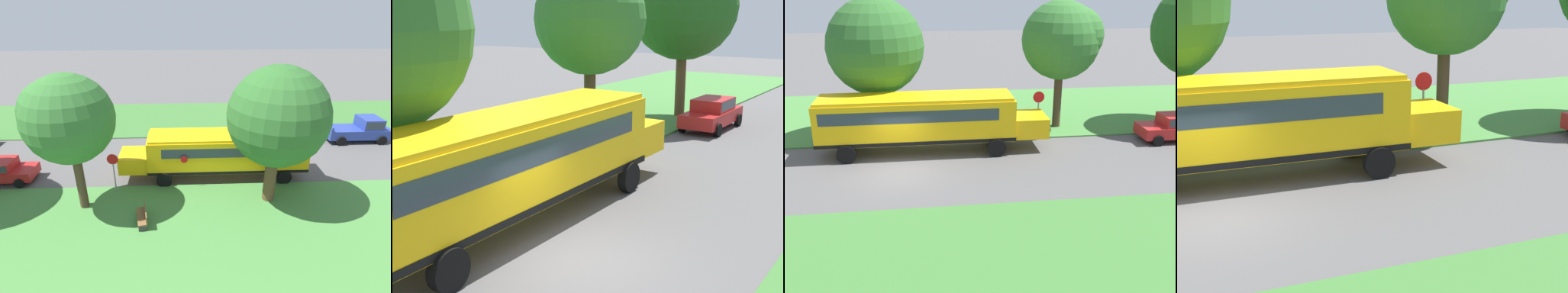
{
  "view_description": "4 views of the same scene",
  "coord_description": "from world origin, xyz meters",
  "views": [
    {
      "loc": [
        -21.05,
        3.87,
        10.94
      ],
      "look_at": [
        -1.46,
        2.97,
        1.66
      ],
      "focal_mm": 28.0,
      "sensor_mm": 36.0,
      "label": 1
    },
    {
      "loc": [
        6.71,
        -9.97,
        5.83
      ],
      "look_at": [
        -2.69,
        4.43,
        1.53
      ],
      "focal_mm": 50.0,
      "sensor_mm": 36.0,
      "label": 2
    },
    {
      "loc": [
        21.15,
        1.4,
        9.25
      ],
      "look_at": [
        -0.08,
        4.05,
        1.15
      ],
      "focal_mm": 42.0,
      "sensor_mm": 36.0,
      "label": 3
    },
    {
      "loc": [
        13.38,
        -0.88,
        5.59
      ],
      "look_at": [
        -0.27,
        4.41,
        1.42
      ],
      "focal_mm": 50.0,
      "sensor_mm": 36.0,
      "label": 4
    }
  ],
  "objects": [
    {
      "name": "school_bus",
      "position": [
        -2.76,
        1.2,
        1.92
      ],
      "size": [
        2.84,
        12.42,
        3.16
      ],
      "color": "yellow",
      "rests_on": "ground"
    },
    {
      "name": "ground_plane",
      "position": [
        0.0,
        0.0,
        0.0
      ],
      "size": [
        120.0,
        120.0,
        0.0
      ],
      "primitive_type": "plane",
      "color": "#565454"
    },
    {
      "name": "park_bench",
      "position": [
        -7.64,
        6.1,
        0.47
      ],
      "size": [
        1.66,
        0.77,
        0.92
      ],
      "color": "brown",
      "rests_on": "ground"
    },
    {
      "name": "stop_sign",
      "position": [
        -4.6,
        8.12,
        1.74
      ],
      "size": [
        0.08,
        0.68,
        2.74
      ],
      "color": "gray",
      "rests_on": "ground"
    },
    {
      "name": "grass_verge",
      "position": [
        -10.0,
        0.0,
        0.04
      ],
      "size": [
        12.0,
        80.0,
        0.08
      ],
      "primitive_type": "cube",
      "color": "#47843D",
      "rests_on": "ground"
    }
  ]
}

